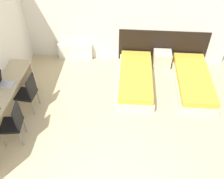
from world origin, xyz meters
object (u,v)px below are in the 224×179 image
Objects in this scene: bed_near_door at (193,81)px; laptop at (3,82)px; nightstand at (162,59)px; chair_near_notebook at (14,122)px; bed_near_window at (136,78)px; chair_near_laptop at (28,92)px.

laptop reaches higher than bed_near_door.
chair_near_notebook is (-3.12, -2.79, 0.30)m from nightstand.
laptop is (-0.43, 0.79, 0.32)m from chair_near_notebook.
chair_near_notebook is (-3.85, -1.96, 0.36)m from bed_near_door.
bed_near_window is 4.23× the size of nightstand.
bed_near_door is 4.33m from chair_near_notebook.
chair_near_notebook is (-0.00, -0.87, 0.00)m from chair_near_laptop.
chair_near_laptop and chair_near_notebook have the same top height.
chair_near_laptop is (-3.12, -1.92, 0.30)m from nightstand.
chair_near_notebook is at bearing -152.99° from bed_near_door.
nightstand is at bearing 34.70° from chair_near_notebook.
chair_near_laptop reaches higher than nightstand.
bed_near_window is 1.10m from nightstand.
nightstand reaches higher than bed_near_door.
nightstand is (-0.73, 0.83, 0.05)m from bed_near_door.
bed_near_window is 2.65m from chair_near_laptop.
bed_near_window is at bearing 29.00° from chair_near_laptop.
nightstand is at bearing 48.57° from bed_near_window.
laptop reaches higher than chair_near_notebook.
bed_near_door is 2.15× the size of chair_near_laptop.
chair_near_laptop is 0.55m from laptop.
laptop reaches higher than nightstand.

